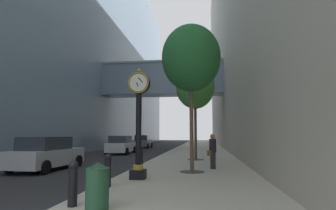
% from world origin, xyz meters
% --- Properties ---
extents(ground_plane, '(110.00, 110.00, 0.00)m').
position_xyz_m(ground_plane, '(0.00, 27.00, 0.00)').
color(ground_plane, '#262628').
rests_on(ground_plane, ground).
extents(sidewalk_right, '(5.77, 80.00, 0.14)m').
position_xyz_m(sidewalk_right, '(2.88, 30.00, 0.07)').
color(sidewalk_right, '#ADA593').
rests_on(sidewalk_right, ground).
extents(building_block_left, '(23.27, 80.00, 30.63)m').
position_xyz_m(building_block_left, '(-12.61, 29.99, 15.26)').
color(building_block_left, '#758EA8').
rests_on(building_block_left, ground).
extents(building_block_right, '(9.00, 80.00, 34.35)m').
position_xyz_m(building_block_right, '(10.27, 30.00, 17.17)').
color(building_block_right, '#A89E89').
rests_on(building_block_right, ground).
extents(street_clock, '(0.84, 0.55, 4.22)m').
position_xyz_m(street_clock, '(1.03, 6.59, 2.45)').
color(street_clock, black).
rests_on(street_clock, sidewalk_right).
extents(bollard_nearest, '(0.23, 0.23, 1.05)m').
position_xyz_m(bollard_nearest, '(0.43, 2.47, 0.69)').
color(bollard_nearest, black).
rests_on(bollard_nearest, sidewalk_right).
extents(bollard_second, '(0.23, 0.23, 1.05)m').
position_xyz_m(bollard_second, '(0.43, 4.88, 0.69)').
color(bollard_second, black).
rests_on(bollard_second, sidewalk_right).
extents(bollard_fourth, '(0.23, 0.23, 1.05)m').
position_xyz_m(bollard_fourth, '(0.43, 9.71, 0.69)').
color(bollard_fourth, black).
rests_on(bollard_fourth, sidewalk_right).
extents(street_tree_near, '(2.72, 2.72, 6.77)m').
position_xyz_m(street_tree_near, '(2.96, 8.82, 5.32)').
color(street_tree_near, '#333335').
rests_on(street_tree_near, sidewalk_right).
extents(street_tree_mid_near, '(2.62, 2.62, 6.38)m').
position_xyz_m(street_tree_mid_near, '(2.96, 14.90, 4.99)').
color(street_tree_mid_near, '#333335').
rests_on(street_tree_mid_near, sidewalk_right).
extents(trash_bin, '(0.53, 0.53, 1.05)m').
position_xyz_m(trash_bin, '(1.12, 2.25, 0.68)').
color(trash_bin, '#234C33').
rests_on(trash_bin, sidewalk_right).
extents(pedestrian_walking, '(0.52, 0.49, 1.69)m').
position_xyz_m(pedestrian_walking, '(3.92, 10.05, 1.03)').
color(pedestrian_walking, '#23232D').
rests_on(pedestrian_walking, sidewalk_right).
extents(car_grey_near, '(2.12, 4.39, 1.68)m').
position_xyz_m(car_grey_near, '(-4.55, 32.83, 0.81)').
color(car_grey_near, slate).
rests_on(car_grey_near, ground).
extents(car_white_mid, '(2.07, 4.09, 1.66)m').
position_xyz_m(car_white_mid, '(-4.11, 21.44, 0.81)').
color(car_white_mid, silver).
rests_on(car_white_mid, ground).
extents(car_silver_far, '(2.18, 4.62, 1.68)m').
position_xyz_m(car_silver_far, '(-4.49, 9.70, 0.81)').
color(car_silver_far, '#B7BABF').
rests_on(car_silver_far, ground).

